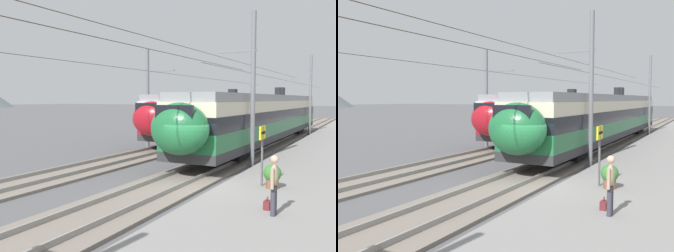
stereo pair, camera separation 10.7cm
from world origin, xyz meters
TOP-DOWN VIEW (x-y plane):
  - ground_plane at (0.00, 0.00)m, footprint 400.00×400.00m
  - track_near at (0.00, 0.96)m, footprint 120.00×3.00m
  - track_far at (0.00, 6.34)m, footprint 120.00×3.00m
  - train_near_platform at (15.15, 0.96)m, footprint 30.52×2.91m
  - train_far_track at (19.17, 6.34)m, footprint 25.17×3.03m
  - catenary_mast_mid at (5.65, -0.63)m, footprint 45.92×2.02m
  - catenary_mast_east at (25.90, -0.63)m, footprint 45.92×2.02m
  - catenary_mast_far_side at (10.23, 8.24)m, footprint 45.92×2.37m
  - platform_sign at (0.37, -2.63)m, footprint 0.70×0.08m
  - passenger_walking at (-3.08, -3.86)m, footprint 0.53×0.22m
  - handbag_beside_passenger at (-2.58, -3.57)m, footprint 0.32×0.18m
  - potted_plant_platform_edge at (0.15, -3.07)m, footprint 0.64×0.64m

SIDE VIEW (x-z plane):
  - ground_plane at x=0.00m, z-range 0.00..0.00m
  - track_near at x=0.00m, z-range -0.07..0.21m
  - track_far at x=0.00m, z-range -0.07..0.21m
  - handbag_beside_passenger at x=-2.58m, z-range 0.23..0.62m
  - potted_plant_platform_edge at x=0.15m, z-range 0.36..1.23m
  - passenger_walking at x=-3.08m, z-range 0.39..2.08m
  - platform_sign at x=0.37m, z-range 0.82..3.07m
  - train_far_track at x=19.17m, z-range 0.09..4.36m
  - train_near_platform at x=15.15m, z-range 0.09..4.36m
  - catenary_mast_far_side at x=10.23m, z-range 0.20..7.39m
  - catenary_mast_east at x=25.90m, z-range 0.14..7.95m
  - catenary_mast_mid at x=5.65m, z-range 0.17..8.18m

